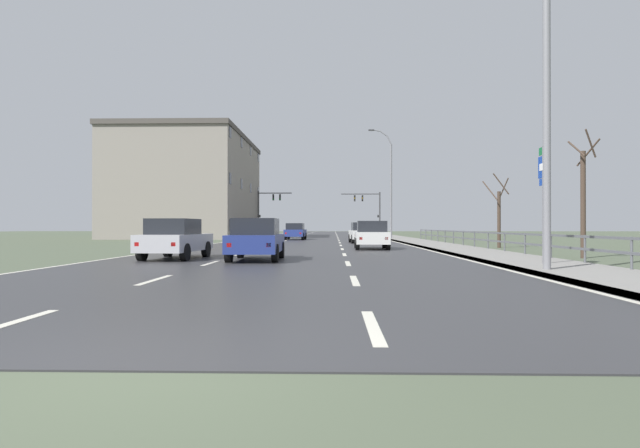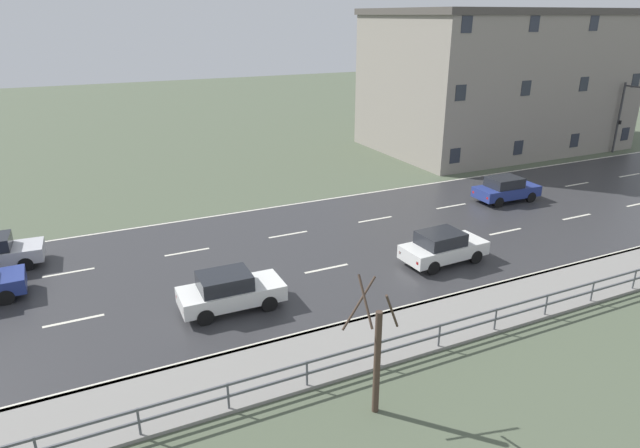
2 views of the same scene
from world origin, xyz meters
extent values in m
cube|color=#4C5642|center=(0.00, 48.00, -0.06)|extent=(160.00, 160.00, 0.12)
cube|color=#303033|center=(0.00, 60.00, 0.01)|extent=(14.00, 120.00, 0.02)
cube|color=beige|center=(-2.33, 2.00, 0.02)|extent=(0.16, 2.20, 0.01)
cube|color=beige|center=(-2.33, 7.40, 0.02)|extent=(0.16, 2.20, 0.01)
cube|color=beige|center=(-2.33, 12.80, 0.02)|extent=(0.16, 2.20, 0.01)
cube|color=beige|center=(-2.33, 18.20, 0.02)|extent=(0.16, 2.20, 0.01)
cube|color=beige|center=(-2.33, 23.60, 0.02)|extent=(0.16, 2.20, 0.01)
cube|color=beige|center=(-2.33, 29.00, 0.02)|extent=(0.16, 2.20, 0.01)
cube|color=beige|center=(-2.33, 34.40, 0.02)|extent=(0.16, 2.20, 0.01)
cube|color=beige|center=(-2.33, 39.80, 0.02)|extent=(0.16, 2.20, 0.01)
cube|color=beige|center=(-2.33, 45.20, 0.02)|extent=(0.16, 2.20, 0.01)
cube|color=beige|center=(-2.33, 50.60, 0.02)|extent=(0.16, 2.20, 0.01)
cube|color=beige|center=(-2.33, 56.00, 0.02)|extent=(0.16, 2.20, 0.01)
cube|color=beige|center=(-2.33, 61.40, 0.02)|extent=(0.16, 2.20, 0.01)
cube|color=beige|center=(-2.33, 66.80, 0.02)|extent=(0.16, 2.20, 0.01)
cube|color=beige|center=(-2.33, 72.20, 0.02)|extent=(0.16, 2.20, 0.01)
cube|color=beige|center=(-2.33, 77.60, 0.02)|extent=(0.16, 2.20, 0.01)
cube|color=beige|center=(-2.33, 83.00, 0.02)|extent=(0.16, 2.20, 0.01)
cube|color=beige|center=(-2.33, 88.40, 0.02)|extent=(0.16, 2.20, 0.01)
cube|color=beige|center=(-2.33, 93.80, 0.02)|extent=(0.16, 2.20, 0.01)
cube|color=beige|center=(-2.33, 99.20, 0.02)|extent=(0.16, 2.20, 0.01)
cube|color=beige|center=(-2.33, 104.60, 0.02)|extent=(0.16, 2.20, 0.01)
cube|color=beige|center=(-2.33, 110.00, 0.02)|extent=(0.16, 2.20, 0.01)
cube|color=beige|center=(-2.33, 115.40, 0.02)|extent=(0.16, 2.20, 0.01)
cube|color=beige|center=(2.33, 2.00, 0.02)|extent=(0.16, 2.20, 0.01)
cube|color=beige|center=(2.33, 7.40, 0.02)|extent=(0.16, 2.20, 0.01)
cube|color=beige|center=(2.33, 12.80, 0.02)|extent=(0.16, 2.20, 0.01)
cube|color=beige|center=(2.33, 18.20, 0.02)|extent=(0.16, 2.20, 0.01)
cube|color=beige|center=(2.33, 23.60, 0.02)|extent=(0.16, 2.20, 0.01)
cube|color=beige|center=(2.33, 29.00, 0.02)|extent=(0.16, 2.20, 0.01)
cube|color=beige|center=(2.33, 34.40, 0.02)|extent=(0.16, 2.20, 0.01)
cube|color=beige|center=(2.33, 39.80, 0.02)|extent=(0.16, 2.20, 0.01)
cube|color=beige|center=(2.33, 45.20, 0.02)|extent=(0.16, 2.20, 0.01)
cube|color=beige|center=(2.33, 50.60, 0.02)|extent=(0.16, 2.20, 0.01)
cube|color=beige|center=(2.33, 56.00, 0.02)|extent=(0.16, 2.20, 0.01)
cube|color=beige|center=(2.33, 61.40, 0.02)|extent=(0.16, 2.20, 0.01)
cube|color=beige|center=(2.33, 66.80, 0.02)|extent=(0.16, 2.20, 0.01)
cube|color=beige|center=(2.33, 72.20, 0.02)|extent=(0.16, 2.20, 0.01)
cube|color=beige|center=(2.33, 77.60, 0.02)|extent=(0.16, 2.20, 0.01)
cube|color=beige|center=(2.33, 83.00, 0.02)|extent=(0.16, 2.20, 0.01)
cube|color=beige|center=(2.33, 88.40, 0.02)|extent=(0.16, 2.20, 0.01)
cube|color=beige|center=(2.33, 93.80, 0.02)|extent=(0.16, 2.20, 0.01)
cube|color=beige|center=(2.33, 99.20, 0.02)|extent=(0.16, 2.20, 0.01)
cube|color=beige|center=(2.33, 104.60, 0.02)|extent=(0.16, 2.20, 0.01)
cube|color=beige|center=(2.33, 110.00, 0.02)|extent=(0.16, 2.20, 0.01)
cube|color=beige|center=(2.33, 115.40, 0.02)|extent=(0.16, 2.20, 0.01)
cube|color=beige|center=(6.85, 60.00, 0.02)|extent=(0.16, 120.00, 0.01)
cube|color=beige|center=(-6.85, 60.00, 0.02)|extent=(0.16, 120.00, 0.01)
cube|color=gray|center=(8.50, 60.00, 0.06)|extent=(3.00, 120.00, 0.12)
cube|color=slate|center=(7.08, 60.00, 0.06)|extent=(0.16, 120.00, 0.12)
cube|color=#515459|center=(9.85, 23.37, 0.95)|extent=(0.06, 37.94, 0.08)
cube|color=#515459|center=(9.85, 23.37, 0.55)|extent=(0.06, 37.94, 0.08)
cylinder|color=#515459|center=(9.85, 9.46, 0.50)|extent=(0.07, 0.07, 1.00)
cylinder|color=#515459|center=(9.85, 11.99, 0.50)|extent=(0.07, 0.07, 1.00)
cylinder|color=#515459|center=(9.85, 14.52, 0.50)|extent=(0.07, 0.07, 1.00)
cylinder|color=#515459|center=(9.85, 17.05, 0.50)|extent=(0.07, 0.07, 1.00)
cylinder|color=#515459|center=(9.85, 19.58, 0.50)|extent=(0.07, 0.07, 1.00)
cylinder|color=#515459|center=(9.85, 22.11, 0.50)|extent=(0.07, 0.07, 1.00)
cylinder|color=#515459|center=(9.85, 24.64, 0.50)|extent=(0.07, 0.07, 1.00)
cylinder|color=#515459|center=(9.85, 27.17, 0.50)|extent=(0.07, 0.07, 1.00)
cylinder|color=#515459|center=(9.85, 29.70, 0.50)|extent=(0.07, 0.07, 1.00)
cylinder|color=#515459|center=(9.85, 32.22, 0.50)|extent=(0.07, 0.07, 1.00)
cylinder|color=#515459|center=(9.85, 34.75, 0.50)|extent=(0.07, 0.07, 1.00)
cylinder|color=#515459|center=(9.85, 37.28, 0.50)|extent=(0.07, 0.07, 1.00)
cylinder|color=#515459|center=(9.85, 39.81, 0.50)|extent=(0.07, 0.07, 1.00)
cylinder|color=#515459|center=(9.85, 42.34, 0.50)|extent=(0.07, 0.07, 1.00)
cylinder|color=slate|center=(7.60, 9.45, 4.81)|extent=(0.20, 0.20, 9.63)
cylinder|color=slate|center=(7.60, 46.40, 4.74)|extent=(0.20, 0.20, 9.48)
cylinder|color=slate|center=(7.41, 46.40, 9.88)|extent=(0.47, 0.11, 0.85)
cylinder|color=slate|center=(6.87, 46.40, 10.53)|extent=(0.79, 0.11, 0.60)
cylinder|color=slate|center=(6.07, 46.40, 10.86)|extent=(0.89, 0.11, 0.26)
cube|color=#333335|center=(5.63, 46.40, 10.89)|extent=(0.56, 0.24, 0.12)
cylinder|color=slate|center=(8.40, 11.61, 1.89)|extent=(0.09, 0.09, 3.79)
cube|color=#146633|center=(8.38, 11.61, 3.64)|extent=(0.03, 0.56, 0.24)
cube|color=#143899|center=(8.38, 11.61, 3.14)|extent=(0.03, 0.68, 0.68)
cube|color=white|center=(8.36, 11.61, 3.14)|extent=(0.01, 0.44, 0.22)
cube|color=#143899|center=(8.38, 11.61, 2.67)|extent=(0.03, 0.52, 0.22)
cylinder|color=#38383A|center=(7.90, 62.00, 2.87)|extent=(0.18, 0.18, 5.75)
cylinder|color=#38383A|center=(5.39, 62.00, 5.50)|extent=(5.02, 0.12, 0.12)
cube|color=black|center=(5.64, 62.00, 4.95)|extent=(0.20, 0.28, 0.80)
sphere|color=#2D2D2D|center=(5.64, 61.85, 5.21)|extent=(0.14, 0.14, 0.14)
sphere|color=#F2AD19|center=(5.64, 61.85, 4.95)|extent=(0.14, 0.14, 0.14)
sphere|color=#2D2D2D|center=(5.64, 61.85, 4.69)|extent=(0.14, 0.14, 0.14)
cube|color=black|center=(4.64, 62.00, 4.95)|extent=(0.20, 0.28, 0.80)
sphere|color=#2D2D2D|center=(4.64, 61.85, 5.21)|extent=(0.14, 0.14, 0.14)
sphere|color=#F2AD19|center=(4.64, 61.85, 4.95)|extent=(0.14, 0.14, 0.14)
sphere|color=#2D2D2D|center=(4.64, 61.85, 4.69)|extent=(0.14, 0.14, 0.14)
cube|color=black|center=(7.68, 61.95, 2.60)|extent=(0.18, 0.12, 0.32)
cylinder|color=#38383A|center=(-7.90, 61.28, 2.92)|extent=(0.18, 0.18, 5.84)
cylinder|color=#38383A|center=(-5.72, 61.28, 5.59)|extent=(4.36, 0.12, 0.12)
cube|color=black|center=(-5.94, 61.28, 5.04)|extent=(0.20, 0.28, 0.80)
sphere|color=#2D2D2D|center=(-5.94, 61.13, 5.30)|extent=(0.14, 0.14, 0.14)
sphere|color=#2D2D2D|center=(-5.94, 61.13, 5.04)|extent=(0.14, 0.14, 0.14)
sphere|color=green|center=(-5.94, 61.13, 4.78)|extent=(0.14, 0.14, 0.14)
cube|color=black|center=(-5.07, 61.28, 5.04)|extent=(0.20, 0.28, 0.80)
sphere|color=#2D2D2D|center=(-5.07, 61.13, 5.30)|extent=(0.14, 0.14, 0.14)
sphere|color=#2D2D2D|center=(-5.07, 61.13, 5.04)|extent=(0.14, 0.14, 0.14)
sphere|color=green|center=(-5.07, 61.13, 4.78)|extent=(0.14, 0.14, 0.14)
cube|color=black|center=(-7.68, 61.23, 2.60)|extent=(0.18, 0.12, 0.32)
cube|color=navy|center=(-1.02, 14.54, 0.65)|extent=(1.84, 4.13, 0.64)
cube|color=black|center=(-1.02, 14.29, 1.27)|extent=(1.60, 2.03, 0.60)
cube|color=slate|center=(-1.04, 15.24, 1.25)|extent=(1.41, 0.11, 0.51)
cylinder|color=black|center=(-0.24, 15.83, 0.33)|extent=(0.23, 0.66, 0.66)
cylinder|color=black|center=(-1.86, 15.79, 0.33)|extent=(0.23, 0.66, 0.66)
cylinder|color=black|center=(-0.19, 13.29, 0.33)|extent=(0.23, 0.66, 0.66)
cylinder|color=black|center=(-1.81, 13.25, 0.33)|extent=(0.23, 0.66, 0.66)
cube|color=red|center=(-1.64, 12.50, 0.65)|extent=(0.16, 0.04, 0.14)
cube|color=red|center=(-0.32, 12.52, 0.65)|extent=(0.16, 0.04, 0.14)
cube|color=silver|center=(3.97, 24.00, 0.65)|extent=(1.84, 4.13, 0.64)
cube|color=black|center=(3.96, 23.75, 1.27)|extent=(1.60, 2.03, 0.60)
cube|color=slate|center=(3.98, 24.70, 1.25)|extent=(1.41, 0.11, 0.51)
cylinder|color=black|center=(4.80, 25.26, 0.33)|extent=(0.23, 0.66, 0.66)
cylinder|color=black|center=(3.18, 25.29, 0.33)|extent=(0.23, 0.66, 0.66)
cylinder|color=black|center=(4.75, 22.71, 0.33)|extent=(0.23, 0.66, 0.66)
cylinder|color=black|center=(3.13, 22.74, 0.33)|extent=(0.23, 0.66, 0.66)
cube|color=red|center=(3.27, 21.98, 0.65)|extent=(0.16, 0.04, 0.14)
cube|color=red|center=(4.59, 21.96, 0.65)|extent=(0.16, 0.04, 0.14)
cube|color=silver|center=(4.03, 34.32, 0.65)|extent=(1.93, 4.17, 0.64)
cube|color=black|center=(4.04, 34.08, 1.27)|extent=(1.64, 2.06, 0.60)
cube|color=slate|center=(4.00, 35.02, 1.25)|extent=(1.41, 0.14, 0.51)
cylinder|color=black|center=(4.78, 35.63, 0.33)|extent=(0.25, 0.67, 0.66)
cylinder|color=black|center=(3.17, 35.56, 0.33)|extent=(0.25, 0.67, 0.66)
cylinder|color=black|center=(4.89, 33.09, 0.33)|extent=(0.25, 0.67, 0.66)
cylinder|color=black|center=(3.27, 33.02, 0.33)|extent=(0.25, 0.67, 0.66)
cube|color=red|center=(3.46, 32.27, 0.65)|extent=(0.16, 0.05, 0.14)
cube|color=red|center=(4.77, 32.32, 0.65)|extent=(0.16, 0.05, 0.14)
cube|color=#B7B7BC|center=(-4.29, 15.25, 0.65)|extent=(1.97, 4.18, 0.64)
cube|color=black|center=(-4.30, 15.00, 1.27)|extent=(1.66, 2.08, 0.60)
cube|color=slate|center=(-4.26, 15.95, 1.25)|extent=(1.41, 0.15, 0.51)
cylinder|color=black|center=(-3.42, 16.48, 0.33)|extent=(0.25, 0.67, 0.66)
cylinder|color=black|center=(-5.04, 16.56, 0.33)|extent=(0.25, 0.67, 0.66)
cylinder|color=black|center=(-3.55, 13.94, 0.33)|extent=(0.25, 0.67, 0.66)
cylinder|color=black|center=(-5.16, 14.02, 0.33)|extent=(0.25, 0.67, 0.66)
cube|color=red|center=(-5.05, 13.25, 0.65)|extent=(0.16, 0.05, 0.14)
cube|color=red|center=(-3.74, 13.19, 0.65)|extent=(0.16, 0.05, 0.14)
cube|color=navy|center=(-1.74, 43.57, 0.65)|extent=(1.89, 4.15, 0.64)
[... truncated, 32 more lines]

